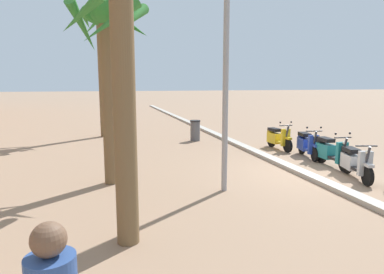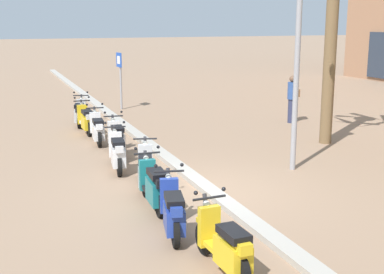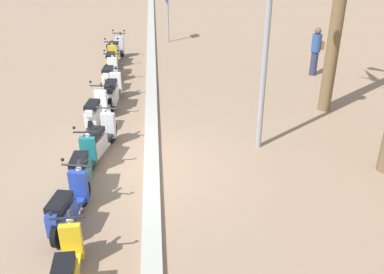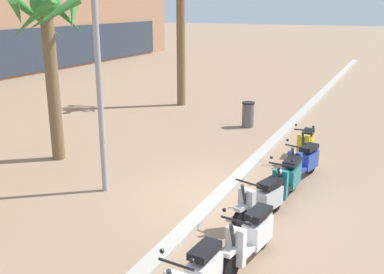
{
  "view_description": "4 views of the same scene",
  "coord_description": "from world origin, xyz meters",
  "px_view_note": "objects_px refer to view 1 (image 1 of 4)",
  "views": [
    {
      "loc": [
        -8.54,
        5.89,
        2.66
      ],
      "look_at": [
        -0.35,
        3.68,
        1.3
      ],
      "focal_mm": 31.95,
      "sensor_mm": 36.0,
      "label": 1
    },
    {
      "loc": [
        10.29,
        -4.07,
        3.75
      ],
      "look_at": [
        -1.72,
        0.56,
        0.86
      ],
      "focal_mm": 49.02,
      "sensor_mm": 36.0,
      "label": 2
    },
    {
      "loc": [
        8.73,
        0.48,
        5.24
      ],
      "look_at": [
        0.64,
        1.16,
        1.1
      ],
      "focal_mm": 40.49,
      "sensor_mm": 36.0,
      "label": 3
    },
    {
      "loc": [
        -9.14,
        -3.28,
        4.38
      ],
      "look_at": [
        0.43,
        1.22,
        1.25
      ],
      "focal_mm": 41.67,
      "sensor_mm": 36.0,
      "label": 4
    }
  ],
  "objects_px": {
    "scooter_blue_lead_nearest": "(307,144)",
    "palm_tree_mid_walkway": "(101,45)",
    "scooter_silver_second_in_line": "(355,162)",
    "scooter_teal_gap_after_mid": "(330,152)",
    "palm_tree_near_sign": "(107,44)",
    "litter_bin": "(195,130)",
    "street_lamp": "(226,30)",
    "scooter_yellow_last_in_row": "(278,138)"
  },
  "relations": [
    {
      "from": "scooter_blue_lead_nearest",
      "to": "palm_tree_mid_walkway",
      "type": "relative_size",
      "value": 0.28
    },
    {
      "from": "scooter_silver_second_in_line",
      "to": "scooter_teal_gap_after_mid",
      "type": "height_order",
      "value": "scooter_teal_gap_after_mid"
    },
    {
      "from": "palm_tree_near_sign",
      "to": "palm_tree_mid_walkway",
      "type": "xyz_separation_m",
      "value": [
        8.29,
        0.07,
        0.82
      ]
    },
    {
      "from": "litter_bin",
      "to": "palm_tree_near_sign",
      "type": "bearing_deg",
      "value": 146.12
    },
    {
      "from": "palm_tree_near_sign",
      "to": "litter_bin",
      "type": "xyz_separation_m",
      "value": [
        5.86,
        -3.94,
        -3.12
      ]
    },
    {
      "from": "scooter_silver_second_in_line",
      "to": "palm_tree_near_sign",
      "type": "relative_size",
      "value": 0.35
    },
    {
      "from": "scooter_teal_gap_after_mid",
      "to": "litter_bin",
      "type": "height_order",
      "value": "scooter_teal_gap_after_mid"
    },
    {
      "from": "scooter_teal_gap_after_mid",
      "to": "palm_tree_mid_walkway",
      "type": "distance_m",
      "value": 11.4
    },
    {
      "from": "palm_tree_mid_walkway",
      "to": "street_lamp",
      "type": "relative_size",
      "value": 0.98
    },
    {
      "from": "scooter_teal_gap_after_mid",
      "to": "scooter_blue_lead_nearest",
      "type": "xyz_separation_m",
      "value": [
        1.42,
        -0.09,
        -0.01
      ]
    },
    {
      "from": "palm_tree_mid_walkway",
      "to": "scooter_yellow_last_in_row",
      "type": "bearing_deg",
      "value": -127.56
    },
    {
      "from": "street_lamp",
      "to": "litter_bin",
      "type": "bearing_deg",
      "value": -10.04
    },
    {
      "from": "scooter_blue_lead_nearest",
      "to": "scooter_silver_second_in_line",
      "type": "bearing_deg",
      "value": 173.72
    },
    {
      "from": "scooter_silver_second_in_line",
      "to": "scooter_blue_lead_nearest",
      "type": "bearing_deg",
      "value": -6.28
    },
    {
      "from": "scooter_silver_second_in_line",
      "to": "street_lamp",
      "type": "height_order",
      "value": "street_lamp"
    },
    {
      "from": "scooter_teal_gap_after_mid",
      "to": "scooter_yellow_last_in_row",
      "type": "relative_size",
      "value": 1.02
    },
    {
      "from": "street_lamp",
      "to": "palm_tree_near_sign",
      "type": "bearing_deg",
      "value": 62.7
    },
    {
      "from": "scooter_blue_lead_nearest",
      "to": "litter_bin",
      "type": "relative_size",
      "value": 1.83
    },
    {
      "from": "scooter_teal_gap_after_mid",
      "to": "scooter_yellow_last_in_row",
      "type": "distance_m",
      "value": 3.04
    },
    {
      "from": "scooter_teal_gap_after_mid",
      "to": "litter_bin",
      "type": "distance_m",
      "value": 6.43
    },
    {
      "from": "palm_tree_near_sign",
      "to": "palm_tree_mid_walkway",
      "type": "distance_m",
      "value": 8.33
    },
    {
      "from": "scooter_yellow_last_in_row",
      "to": "street_lamp",
      "type": "relative_size",
      "value": 0.28
    },
    {
      "from": "scooter_yellow_last_in_row",
      "to": "palm_tree_mid_walkway",
      "type": "bearing_deg",
      "value": 52.44
    },
    {
      "from": "scooter_silver_second_in_line",
      "to": "scooter_blue_lead_nearest",
      "type": "xyz_separation_m",
      "value": [
        2.77,
        -0.31,
        0.01
      ]
    },
    {
      "from": "scooter_blue_lead_nearest",
      "to": "scooter_yellow_last_in_row",
      "type": "height_order",
      "value": "same"
    },
    {
      "from": "scooter_blue_lead_nearest",
      "to": "palm_tree_near_sign",
      "type": "distance_m",
      "value": 7.74
    },
    {
      "from": "scooter_silver_second_in_line",
      "to": "street_lamp",
      "type": "bearing_deg",
      "value": 91.73
    },
    {
      "from": "scooter_yellow_last_in_row",
      "to": "palm_tree_mid_walkway",
      "type": "distance_m",
      "value": 9.34
    },
    {
      "from": "palm_tree_near_sign",
      "to": "litter_bin",
      "type": "distance_m",
      "value": 7.72
    },
    {
      "from": "scooter_blue_lead_nearest",
      "to": "palm_tree_mid_walkway",
      "type": "distance_m",
      "value": 10.49
    },
    {
      "from": "scooter_yellow_last_in_row",
      "to": "palm_tree_near_sign",
      "type": "bearing_deg",
      "value": 115.33
    },
    {
      "from": "scooter_teal_gap_after_mid",
      "to": "street_lamp",
      "type": "bearing_deg",
      "value": 109.54
    },
    {
      "from": "scooter_teal_gap_after_mid",
      "to": "street_lamp",
      "type": "relative_size",
      "value": 0.28
    },
    {
      "from": "litter_bin",
      "to": "scooter_teal_gap_after_mid",
      "type": "bearing_deg",
      "value": -153.46
    },
    {
      "from": "palm_tree_near_sign",
      "to": "scooter_blue_lead_nearest",
      "type": "bearing_deg",
      "value": -77.58
    },
    {
      "from": "palm_tree_mid_walkway",
      "to": "palm_tree_near_sign",
      "type": "bearing_deg",
      "value": -179.54
    },
    {
      "from": "scooter_silver_second_in_line",
      "to": "scooter_blue_lead_nearest",
      "type": "relative_size",
      "value": 0.99
    },
    {
      "from": "scooter_silver_second_in_line",
      "to": "scooter_yellow_last_in_row",
      "type": "height_order",
      "value": "scooter_yellow_last_in_row"
    },
    {
      "from": "scooter_teal_gap_after_mid",
      "to": "litter_bin",
      "type": "relative_size",
      "value": 1.86
    },
    {
      "from": "street_lamp",
      "to": "scooter_yellow_last_in_row",
      "type": "bearing_deg",
      "value": -41.4
    },
    {
      "from": "scooter_blue_lead_nearest",
      "to": "palm_tree_mid_walkway",
      "type": "xyz_separation_m",
      "value": [
        6.77,
        6.97,
        3.97
      ]
    },
    {
      "from": "scooter_silver_second_in_line",
      "to": "palm_tree_near_sign",
      "type": "xyz_separation_m",
      "value": [
        1.25,
        6.6,
        3.17
      ]
    }
  ]
}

